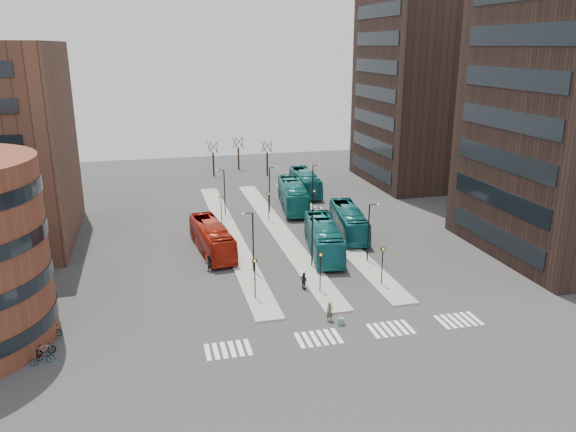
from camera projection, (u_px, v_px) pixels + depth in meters
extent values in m
plane|color=#2B2B2D|center=(349.00, 364.00, 39.64)|extent=(160.00, 160.00, 0.00)
cube|color=gray|center=(230.00, 234.00, 66.51)|extent=(2.50, 45.00, 0.15)
cube|color=gray|center=(279.00, 230.00, 67.91)|extent=(2.50, 45.00, 0.15)
cube|color=gray|center=(326.00, 227.00, 69.31)|extent=(2.50, 45.00, 0.15)
cube|color=navy|center=(341.00, 321.00, 45.09)|extent=(0.60, 0.55, 0.60)
imported|color=#9D1B0C|center=(212.00, 238.00, 60.63)|extent=(3.97, 11.79, 3.22)
imported|color=#135D61|center=(323.00, 238.00, 60.31)|extent=(4.93, 12.63, 3.43)
imported|color=#136160|center=(293.00, 195.00, 77.04)|extent=(4.83, 13.26, 3.61)
imported|color=#12555B|center=(349.00, 221.00, 66.32)|extent=(4.46, 11.94, 3.25)
imported|color=#135C60|center=(305.00, 182.00, 84.99)|extent=(3.53, 12.02, 3.31)
imported|color=#4C492E|center=(330.00, 312.00, 45.60)|extent=(0.60, 0.41, 1.61)
imported|color=black|center=(208.00, 263.00, 55.66)|extent=(1.03, 0.93, 1.72)
imported|color=black|center=(304.00, 281.00, 51.57)|extent=(0.74, 1.03, 1.63)
imported|color=black|center=(324.00, 256.00, 57.60)|extent=(0.88, 1.14, 1.55)
imported|color=gray|center=(42.00, 358.00, 39.53)|extent=(1.73, 0.97, 0.86)
imported|color=gray|center=(44.00, 350.00, 40.54)|extent=(1.63, 1.01, 0.95)
imported|color=gray|center=(51.00, 330.00, 43.41)|extent=(1.89, 1.25, 0.94)
cube|color=silver|center=(208.00, 352.00, 41.13)|extent=(0.35, 2.40, 0.01)
cube|color=silver|center=(216.00, 351.00, 41.27)|extent=(0.35, 2.40, 0.01)
cube|color=silver|center=(224.00, 350.00, 41.41)|extent=(0.35, 2.40, 0.01)
cube|color=silver|center=(232.00, 349.00, 41.55)|extent=(0.35, 2.40, 0.01)
cube|color=silver|center=(240.00, 348.00, 41.69)|extent=(0.35, 2.40, 0.01)
cube|color=silver|center=(248.00, 347.00, 41.83)|extent=(0.35, 2.40, 0.01)
cube|color=silver|center=(300.00, 340.00, 42.77)|extent=(0.35, 2.40, 0.01)
cube|color=silver|center=(307.00, 339.00, 42.91)|extent=(0.35, 2.40, 0.01)
cube|color=silver|center=(315.00, 338.00, 43.05)|extent=(0.35, 2.40, 0.01)
cube|color=silver|center=(322.00, 337.00, 43.19)|extent=(0.35, 2.40, 0.01)
cube|color=silver|center=(330.00, 337.00, 43.33)|extent=(0.35, 2.40, 0.01)
cube|color=silver|center=(337.00, 336.00, 43.47)|extent=(0.35, 2.40, 0.01)
cube|color=silver|center=(373.00, 331.00, 44.17)|extent=(0.35, 2.40, 0.01)
cube|color=silver|center=(380.00, 330.00, 44.31)|extent=(0.35, 2.40, 0.01)
cube|color=silver|center=(387.00, 329.00, 44.45)|extent=(0.35, 2.40, 0.01)
cube|color=silver|center=(394.00, 328.00, 44.59)|extent=(0.35, 2.40, 0.01)
cube|color=silver|center=(401.00, 327.00, 44.73)|extent=(0.35, 2.40, 0.01)
cube|color=silver|center=(408.00, 327.00, 44.87)|extent=(0.35, 2.40, 0.01)
cube|color=silver|center=(442.00, 322.00, 45.57)|extent=(0.35, 2.40, 0.01)
cube|color=silver|center=(449.00, 321.00, 45.71)|extent=(0.35, 2.40, 0.01)
cube|color=silver|center=(455.00, 320.00, 45.85)|extent=(0.35, 2.40, 0.01)
cube|color=silver|center=(462.00, 320.00, 45.99)|extent=(0.35, 2.40, 0.01)
cube|color=silver|center=(468.00, 319.00, 46.13)|extent=(0.35, 2.40, 0.01)
cube|color=silver|center=(475.00, 318.00, 46.27)|extent=(0.35, 2.40, 0.01)
cube|color=black|center=(494.00, 235.00, 58.88)|extent=(0.12, 16.00, 2.00)
cube|color=black|center=(498.00, 198.00, 57.71)|extent=(0.12, 16.00, 2.00)
cube|color=black|center=(503.00, 160.00, 56.54)|extent=(0.12, 16.00, 2.00)
cube|color=black|center=(507.00, 120.00, 55.37)|extent=(0.12, 16.00, 2.00)
cube|color=black|center=(512.00, 78.00, 54.21)|extent=(0.12, 16.00, 2.00)
cube|color=black|center=(517.00, 35.00, 53.04)|extent=(0.12, 16.00, 2.00)
cube|color=black|center=(433.00, 88.00, 89.11)|extent=(20.00, 20.00, 30.00)
cube|color=black|center=(371.00, 169.00, 90.41)|extent=(0.12, 16.00, 2.00)
cube|color=black|center=(372.00, 144.00, 89.24)|extent=(0.12, 16.00, 2.00)
cube|color=black|center=(373.00, 119.00, 88.08)|extent=(0.12, 16.00, 2.00)
cube|color=black|center=(374.00, 93.00, 86.91)|extent=(0.12, 16.00, 2.00)
cube|color=black|center=(375.00, 66.00, 85.74)|extent=(0.12, 16.00, 2.00)
cube|color=black|center=(376.00, 39.00, 84.57)|extent=(0.12, 16.00, 2.00)
cube|color=black|center=(378.00, 10.00, 83.40)|extent=(0.12, 16.00, 2.00)
cylinder|color=black|center=(255.00, 279.00, 49.19)|extent=(0.10, 0.10, 3.50)
cube|color=black|center=(255.00, 261.00, 48.68)|extent=(0.45, 0.10, 0.30)
cube|color=yellow|center=(255.00, 261.00, 48.62)|extent=(0.20, 0.02, 0.20)
cylinder|color=black|center=(221.00, 211.00, 69.59)|extent=(0.10, 0.10, 3.50)
cube|color=black|center=(221.00, 197.00, 69.08)|extent=(0.45, 0.10, 0.30)
cube|color=yellow|center=(221.00, 197.00, 69.03)|extent=(0.20, 0.02, 0.20)
cylinder|color=black|center=(320.00, 273.00, 50.59)|extent=(0.10, 0.10, 3.50)
cube|color=black|center=(321.00, 255.00, 50.08)|extent=(0.45, 0.10, 0.30)
cube|color=yellow|center=(321.00, 255.00, 50.03)|extent=(0.20, 0.02, 0.20)
cylinder|color=black|center=(269.00, 207.00, 71.00)|extent=(0.10, 0.10, 3.50)
cube|color=black|center=(268.00, 194.00, 70.48)|extent=(0.45, 0.10, 0.30)
cube|color=yellow|center=(269.00, 194.00, 70.43)|extent=(0.20, 0.02, 0.20)
cylinder|color=black|center=(382.00, 267.00, 51.99)|extent=(0.10, 0.10, 3.50)
cube|color=black|center=(383.00, 249.00, 51.48)|extent=(0.45, 0.10, 0.30)
cube|color=yellow|center=(383.00, 249.00, 51.43)|extent=(0.20, 0.02, 0.20)
cylinder|color=black|center=(314.00, 204.00, 72.40)|extent=(0.10, 0.10, 3.50)
cube|color=black|center=(314.00, 191.00, 71.89)|extent=(0.45, 0.10, 0.30)
cube|color=yellow|center=(314.00, 191.00, 71.83)|extent=(0.20, 0.02, 0.20)
cylinder|color=black|center=(253.00, 243.00, 54.62)|extent=(0.14, 0.14, 6.00)
cylinder|color=black|center=(248.00, 213.00, 53.64)|extent=(0.90, 0.08, 0.08)
sphere|color=silver|center=(243.00, 214.00, 53.54)|extent=(0.24, 0.24, 0.24)
cylinder|color=black|center=(225.00, 192.00, 73.17)|extent=(0.14, 0.14, 6.00)
cylinder|color=black|center=(220.00, 170.00, 72.19)|extent=(0.90, 0.08, 0.08)
sphere|color=silver|center=(217.00, 170.00, 72.09)|extent=(0.24, 0.24, 0.24)
cylinder|color=black|center=(312.00, 238.00, 56.03)|extent=(0.14, 0.14, 6.00)
cylinder|color=black|center=(317.00, 209.00, 55.25)|extent=(0.90, 0.08, 0.08)
sphere|color=silver|center=(321.00, 208.00, 55.36)|extent=(0.24, 0.24, 0.24)
cylinder|color=black|center=(269.00, 190.00, 74.57)|extent=(0.14, 0.14, 6.00)
cylinder|color=black|center=(273.00, 167.00, 73.80)|extent=(0.90, 0.08, 0.08)
sphere|color=silver|center=(276.00, 167.00, 73.91)|extent=(0.24, 0.24, 0.24)
cylinder|color=black|center=(368.00, 233.00, 57.43)|extent=(0.14, 0.14, 6.00)
cylinder|color=black|center=(374.00, 204.00, 56.66)|extent=(0.90, 0.08, 0.08)
sphere|color=silver|center=(378.00, 204.00, 56.76)|extent=(0.24, 0.24, 0.24)
cylinder|color=black|center=(313.00, 187.00, 75.98)|extent=(0.14, 0.14, 6.00)
cylinder|color=black|center=(316.00, 165.00, 75.21)|extent=(0.90, 0.08, 0.08)
sphere|color=silver|center=(319.00, 165.00, 75.31)|extent=(0.24, 0.24, 0.24)
cylinder|color=black|center=(213.00, 164.00, 96.09)|extent=(0.30, 0.30, 4.00)
cylinder|color=black|center=(217.00, 147.00, 95.41)|extent=(0.10, 1.56, 1.95)
cylinder|color=black|center=(214.00, 147.00, 95.92)|extent=(1.48, 0.59, 1.97)
cylinder|color=black|center=(209.00, 147.00, 95.50)|extent=(0.90, 1.31, 1.99)
cylinder|color=black|center=(210.00, 148.00, 94.73)|extent=(0.89, 1.31, 1.99)
cylinder|color=black|center=(215.00, 148.00, 94.68)|extent=(1.48, 0.58, 1.97)
cylinder|color=black|center=(239.00, 159.00, 100.97)|extent=(0.30, 0.30, 4.00)
cylinder|color=black|center=(242.00, 142.00, 100.29)|extent=(0.10, 1.56, 1.95)
cylinder|color=black|center=(239.00, 142.00, 100.79)|extent=(1.48, 0.59, 1.97)
cylinder|color=black|center=(235.00, 142.00, 100.38)|extent=(0.90, 1.31, 1.99)
cylinder|color=black|center=(235.00, 143.00, 99.61)|extent=(0.89, 1.31, 1.99)
cylinder|color=black|center=(240.00, 143.00, 99.56)|extent=(1.48, 0.58, 1.97)
cylinder|color=black|center=(267.00, 164.00, 96.34)|extent=(0.30, 0.30, 4.00)
cylinder|color=black|center=(271.00, 147.00, 95.66)|extent=(0.10, 1.56, 1.95)
cylinder|color=black|center=(267.00, 147.00, 96.16)|extent=(1.48, 0.59, 1.97)
cylinder|color=black|center=(263.00, 147.00, 95.75)|extent=(0.90, 1.31, 1.99)
cylinder|color=black|center=(264.00, 148.00, 94.98)|extent=(0.89, 1.31, 1.99)
cylinder|color=black|center=(269.00, 148.00, 94.93)|extent=(1.48, 0.58, 1.97)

